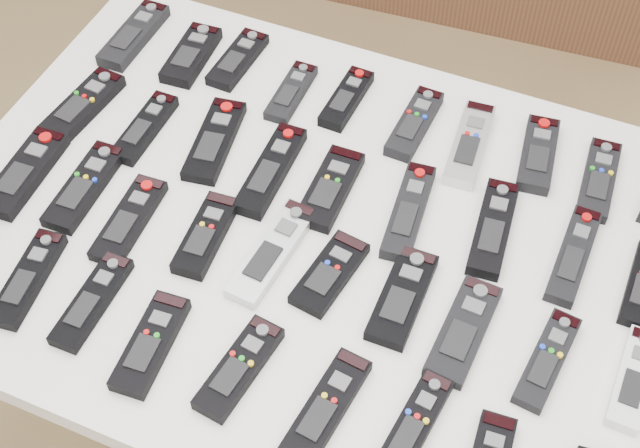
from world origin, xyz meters
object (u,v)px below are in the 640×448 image
at_px(table, 320,253).
at_px(remote_7, 538,154).
at_px(remote_1, 191,55).
at_px(remote_3, 291,92).
at_px(remote_15, 408,211).
at_px(remote_4, 346,99).
at_px(remote_34, 326,408).
at_px(remote_12, 215,140).
at_px(remote_24, 330,273).
at_px(remote_31, 92,301).
at_px(remote_8, 599,180).
at_px(remote_32, 151,344).
at_px(remote_16, 493,228).
at_px(remote_17, 573,255).
at_px(remote_35, 414,426).
at_px(remote_5, 414,124).
at_px(remote_25, 402,297).
at_px(remote_27, 547,360).
at_px(remote_19, 25,173).
at_px(remote_2, 238,59).
at_px(remote_6, 469,144).
at_px(remote_26, 463,331).
at_px(remote_14, 330,188).
at_px(remote_30, 28,279).
at_px(remote_0, 134,35).
at_px(remote_13, 271,170).
at_px(remote_11, 145,128).
at_px(remote_10, 83,105).
at_px(remote_21, 129,220).
at_px(remote_20, 85,186).
at_px(remote_28, 633,379).
at_px(remote_23, 272,252).
at_px(remote_33, 239,368).

height_order(table, remote_7, remote_7).
height_order(remote_1, remote_3, remote_1).
bearing_deg(remote_15, remote_4, 127.29).
bearing_deg(remote_34, remote_12, 140.20).
distance_m(remote_24, remote_31, 0.36).
distance_m(remote_8, remote_32, 0.78).
distance_m(table, remote_16, 0.29).
bearing_deg(remote_17, remote_3, 164.99).
xyz_separation_m(remote_4, remote_35, (0.33, -0.56, 0.00)).
relative_size(remote_5, remote_15, 0.86).
relative_size(remote_25, remote_31, 1.01).
bearing_deg(remote_27, remote_19, -173.74).
height_order(remote_2, remote_6, remote_6).
bearing_deg(remote_1, remote_26, -33.91).
bearing_deg(remote_6, remote_14, -139.33).
bearing_deg(remote_25, remote_32, -145.26).
bearing_deg(remote_30, remote_25, 12.43).
xyz_separation_m(remote_6, remote_31, (-0.43, -0.53, -0.00)).
bearing_deg(remote_0, remote_4, -0.08).
bearing_deg(remote_5, remote_1, -178.49).
distance_m(table, remote_13, 0.16).
relative_size(remote_17, remote_27, 1.13).
bearing_deg(remote_16, remote_11, 176.45).
height_order(remote_10, remote_32, same).
height_order(remote_7, remote_12, remote_7).
height_order(remote_3, remote_11, remote_11).
distance_m(remote_21, remote_35, 0.57).
height_order(remote_3, remote_21, remote_21).
distance_m(remote_20, remote_24, 0.44).
distance_m(table, remote_27, 0.41).
height_order(table, remote_2, remote_2).
bearing_deg(remote_4, remote_16, -27.29).
relative_size(remote_25, remote_35, 1.03).
bearing_deg(remote_20, remote_25, -2.17).
xyz_separation_m(table, remote_30, (-0.37, -0.27, 0.07)).
bearing_deg(remote_2, remote_16, -17.58).
height_order(remote_27, remote_32, remote_32).
relative_size(table, remote_28, 7.57).
bearing_deg(remote_34, remote_0, 144.60).
distance_m(table, remote_35, 0.37).
distance_m(remote_26, remote_28, 0.25).
bearing_deg(remote_34, remote_30, -175.85).
distance_m(remote_2, remote_25, 0.60).
height_order(remote_14, remote_26, remote_14).
bearing_deg(remote_30, remote_34, -9.61).
xyz_separation_m(remote_3, remote_25, (0.34, -0.34, 0.00)).
bearing_deg(remote_26, remote_32, -151.28).
relative_size(remote_17, remote_26, 1.05).
xyz_separation_m(remote_23, remote_33, (0.04, -0.21, 0.00)).
distance_m(remote_17, remote_23, 0.47).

